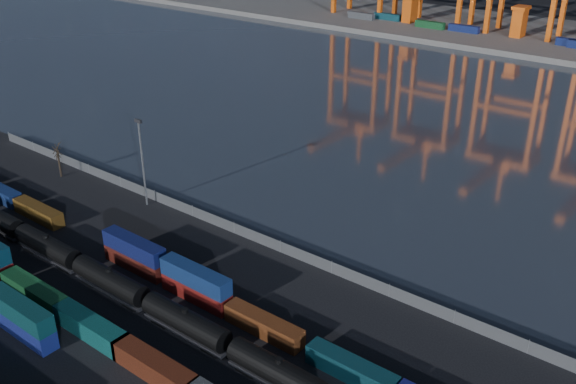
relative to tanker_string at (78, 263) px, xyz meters
The scene contains 9 objects.
ground 20.11m from the tanker_string, 11.11° to the right, with size 700.00×700.00×0.00m, color black.
harbor_water 103.06m from the tanker_string, 79.03° to the left, with size 700.00×700.00×0.00m, color #282F3A.
container_row_mid 16.73m from the tanker_string, 27.42° to the right, with size 141.90×2.63×5.59m.
container_row_north 20.08m from the tanker_string, 19.52° to the left, with size 141.24×2.43×5.18m.
tanker_string is the anchor object (origin of this frame).
waterfront_fence 31.13m from the tanker_string, 50.92° to the left, with size 160.12×0.12×2.20m.
bare_tree 39.18m from the tanker_string, 149.61° to the left, with size 1.89×1.81×7.39m.
yard_light_mast 25.47m from the tanker_string, 115.13° to the left, with size 1.60×0.40×16.60m.
quay_containers 191.81m from the tanker_string, 87.43° to the left, with size 172.58×10.99×2.60m.
Camera 1 is at (55.69, -41.06, 53.68)m, focal length 40.00 mm.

